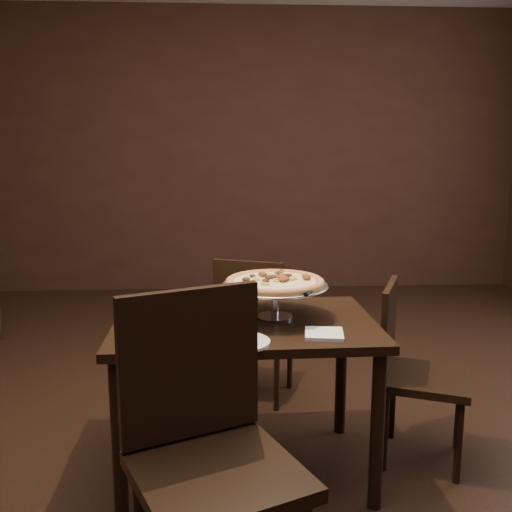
{
  "coord_description": "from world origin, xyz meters",
  "views": [
    {
      "loc": [
        0.01,
        -2.31,
        1.42
      ],
      "look_at": [
        0.15,
        0.1,
        0.97
      ],
      "focal_mm": 40.0,
      "sensor_mm": 36.0,
      "label": 1
    }
  ],
  "objects": [
    {
      "name": "chair_near",
      "position": [
        -0.05,
        -0.7,
        0.54
      ],
      "size": [
        0.61,
        0.61,
        0.99
      ],
      "rotation": [
        0.0,
        0.0,
        0.42
      ],
      "color": "black",
      "rests_on": "ground"
    },
    {
      "name": "plate_near",
      "position": [
        0.06,
        -0.25,
        0.7
      ],
      "size": [
        0.23,
        0.23,
        0.01
      ],
      "primitive_type": "cylinder",
      "color": "white",
      "rests_on": "dining_table"
    },
    {
      "name": "pepper_flake_shaker",
      "position": [
        -0.11,
        -0.14,
        0.74
      ],
      "size": [
        0.06,
        0.06,
        0.1
      ],
      "color": "maroon",
      "rests_on": "dining_table"
    },
    {
      "name": "pizza_stand",
      "position": [
        0.23,
        0.09,
        0.85
      ],
      "size": [
        0.46,
        0.46,
        0.19
      ],
      "color": "#ACADB3",
      "rests_on": "dining_table"
    },
    {
      "name": "chair_far",
      "position": [
        0.17,
        0.77,
        0.46
      ],
      "size": [
        0.5,
        0.5,
        0.84
      ],
      "rotation": [
        0.0,
        0.0,
        2.79
      ],
      "color": "black",
      "rests_on": "ground"
    },
    {
      "name": "napkin_stack",
      "position": [
        0.4,
        -0.18,
        0.7
      ],
      "size": [
        0.17,
        0.17,
        0.02
      ],
      "primitive_type": "cube",
      "rotation": [
        0.0,
        0.0,
        -0.14
      ],
      "color": "white",
      "rests_on": "dining_table"
    },
    {
      "name": "room",
      "position": [
        0.06,
        0.03,
        1.4
      ],
      "size": [
        6.04,
        7.04,
        2.84
      ],
      "color": "black",
      "rests_on": "ground"
    },
    {
      "name": "chair_side",
      "position": [
        0.86,
        0.12,
        0.45
      ],
      "size": [
        0.5,
        0.5,
        0.82
      ],
      "rotation": [
        0.0,
        0.0,
        1.17
      ],
      "color": "black",
      "rests_on": "ground"
    },
    {
      "name": "plate_left",
      "position": [
        -0.35,
        0.17,
        0.7
      ],
      "size": [
        0.23,
        0.23,
        0.01
      ],
      "primitive_type": "cylinder",
      "color": "white",
      "rests_on": "dining_table"
    },
    {
      "name": "parmesan_shaker",
      "position": [
        -0.18,
        -0.11,
        0.74
      ],
      "size": [
        0.05,
        0.05,
        0.09
      ],
      "color": "beige",
      "rests_on": "dining_table"
    },
    {
      "name": "packet_caddy",
      "position": [
        -0.08,
        -0.1,
        0.73
      ],
      "size": [
        0.1,
        0.1,
        0.08
      ],
      "rotation": [
        0.0,
        0.0,
        0.4
      ],
      "color": "black",
      "rests_on": "dining_table"
    },
    {
      "name": "dining_table",
      "position": [
        0.1,
        0.05,
        0.6
      ],
      "size": [
        1.13,
        0.76,
        0.7
      ],
      "rotation": [
        0.0,
        0.0,
        0.02
      ],
      "color": "black",
      "rests_on": "ground"
    },
    {
      "name": "serving_spatula",
      "position": [
        0.36,
        -0.07,
        0.85
      ],
      "size": [
        0.15,
        0.15,
        0.02
      ],
      "rotation": [
        0.0,
        0.0,
        -0.5
      ],
      "color": "#ACADB3",
      "rests_on": "pizza_stand"
    }
  ]
}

